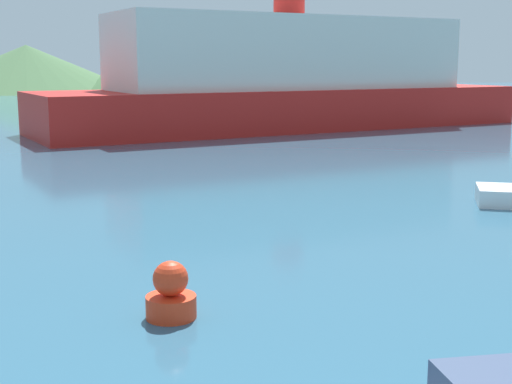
{
  "coord_description": "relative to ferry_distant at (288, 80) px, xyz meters",
  "views": [
    {
      "loc": [
        -3.99,
        -0.6,
        4.0
      ],
      "look_at": [
        0.48,
        14.0,
        1.2
      ],
      "focal_mm": 50.0,
      "sensor_mm": 36.0,
      "label": 1
    }
  ],
  "objects": [
    {
      "name": "buoy_marker",
      "position": [
        -12.79,
        -30.38,
        -2.53
      ],
      "size": [
        0.8,
        0.8,
        0.92
      ],
      "color": "red",
      "rests_on": "ground_plane"
    },
    {
      "name": "hill_east",
      "position": [
        11.33,
        61.03,
        1.79
      ],
      "size": [
        44.3,
        44.3,
        9.4
      ],
      "color": "#3D6038",
      "rests_on": "ground_plane"
    },
    {
      "name": "ferry_distant",
      "position": [
        0.0,
        0.0,
        0.0
      ],
      "size": [
        31.29,
        13.42,
        8.22
      ],
      "rotation": [
        0.0,
        0.0,
        0.2
      ],
      "color": "red",
      "rests_on": "ground_plane"
    },
    {
      "name": "hill_central",
      "position": [
        -15.65,
        63.95,
        0.23
      ],
      "size": [
        29.8,
        29.8,
        6.29
      ],
      "color": "#476B42",
      "rests_on": "ground_plane"
    }
  ]
}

